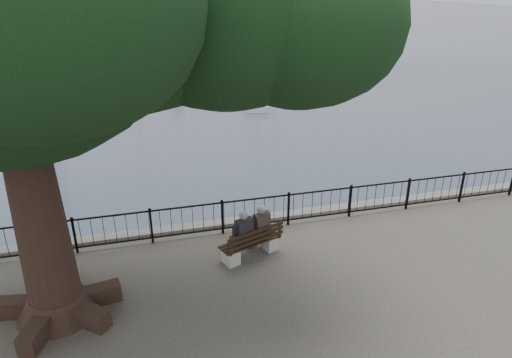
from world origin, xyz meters
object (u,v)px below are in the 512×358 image
object	(u,v)px
bench	(252,246)
person_right	(259,230)
person_left	(241,236)
lion_monument	(172,32)

from	to	relation	value
bench	person_right	size ratio (longest dim) A/B	1.25
person_left	bench	bearing A→B (deg)	-1.01
person_right	lion_monument	xyz separation A→B (m)	(2.25, 48.65, 0.40)
bench	person_right	xyz separation A→B (m)	(0.24, 0.19, 0.35)
bench	person_right	distance (m)	0.47
lion_monument	person_left	bearing A→B (deg)	-93.25
bench	person_left	bearing A→B (deg)	178.99
person_left	person_right	world-z (taller)	same
bench	person_right	world-z (taller)	person_right
person_right	lion_monument	bearing A→B (deg)	87.35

